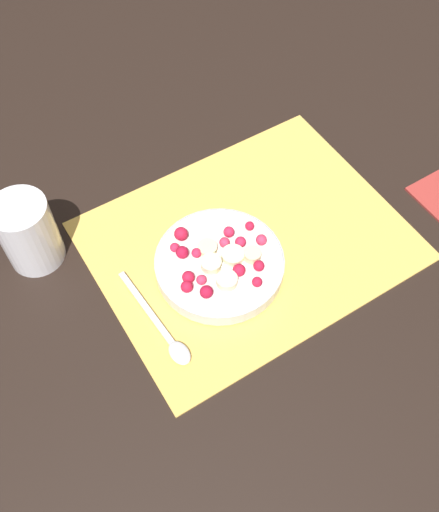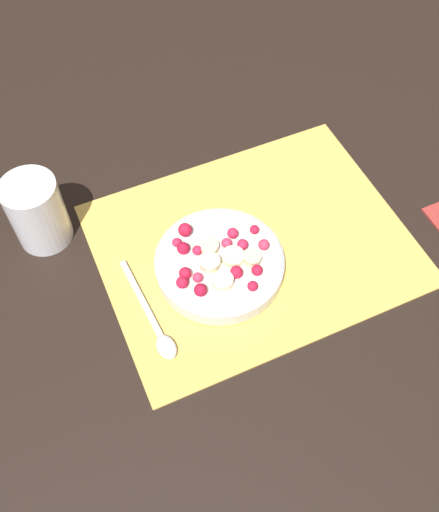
# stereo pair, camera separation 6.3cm
# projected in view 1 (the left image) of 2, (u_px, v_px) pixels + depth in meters

# --- Properties ---
(ground_plane) EXTENTS (3.00, 3.00, 0.00)m
(ground_plane) POSITION_uv_depth(u_px,v_px,m) (249.00, 241.00, 0.90)
(ground_plane) COLOR black
(placemat) EXTENTS (0.47, 0.37, 0.01)m
(placemat) POSITION_uv_depth(u_px,v_px,m) (249.00, 240.00, 0.89)
(placemat) COLOR #E0B251
(placemat) RESTS_ON ground_plane
(fruit_bowl) EXTENTS (0.19, 0.19, 0.05)m
(fruit_bowl) POSITION_uv_depth(u_px,v_px,m) (219.00, 262.00, 0.85)
(fruit_bowl) COLOR silver
(fruit_bowl) RESTS_ON placemat
(spoon) EXTENTS (0.03, 0.18, 0.01)m
(spoon) POSITION_uv_depth(u_px,v_px,m) (166.00, 335.00, 0.80)
(spoon) COLOR silver
(spoon) RESTS_ON placemat
(drinking_glass) EXTENTS (0.08, 0.08, 0.12)m
(drinking_glass) POSITION_uv_depth(u_px,v_px,m) (28.00, 233.00, 0.83)
(drinking_glass) COLOR white
(drinking_glass) RESTS_ON ground_plane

